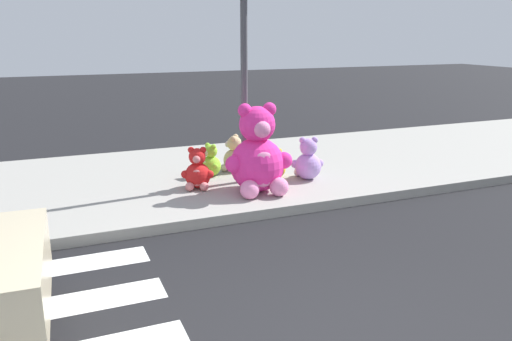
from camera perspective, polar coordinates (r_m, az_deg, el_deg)
sidewalk at (r=8.95m, az=-9.10°, el=-1.02°), size 28.00×4.40×0.15m
sign_pole at (r=8.16m, az=-1.32°, el=10.30°), size 0.56×0.11×3.20m
plush_pink_large at (r=7.80m, az=0.22°, el=1.49°), size 1.05×0.93×1.37m
plush_tan at (r=9.08m, az=-2.51°, el=1.57°), size 0.47×0.45×0.65m
plush_red at (r=8.10m, az=-6.49°, el=-0.15°), size 0.49×0.47×0.66m
plush_lavender at (r=8.60m, az=5.76°, el=0.94°), size 0.54×0.51×0.72m
plush_lime at (r=8.77m, az=-5.11°, el=0.82°), size 0.40×0.41×0.57m
plush_yellow at (r=8.68m, az=2.24°, el=0.51°), size 0.35×0.35×0.49m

